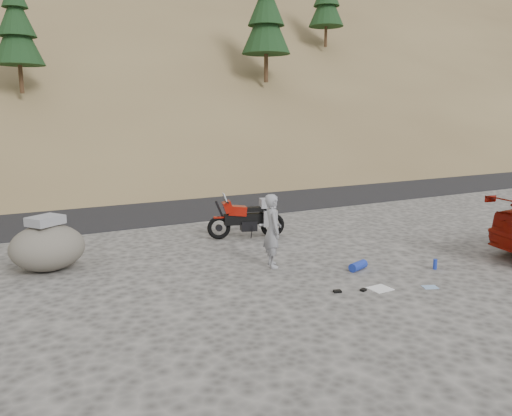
{
  "coord_description": "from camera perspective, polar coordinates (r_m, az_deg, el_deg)",
  "views": [
    {
      "loc": [
        -5.45,
        -8.93,
        3.36
      ],
      "look_at": [
        0.47,
        2.09,
        1.0
      ],
      "focal_mm": 35.0,
      "sensor_mm": 36.0,
      "label": 1
    }
  ],
  "objects": [
    {
      "name": "motorcycle",
      "position": [
        13.69,
        -0.7,
        -1.16
      ],
      "size": [
        2.12,
        0.96,
        1.29
      ],
      "rotation": [
        0.0,
        0.0,
        -0.27
      ],
      "color": "black",
      "rests_on": "ground"
    },
    {
      "name": "gear_glove_b",
      "position": [
        9.97,
        12.16,
        -9.14
      ],
      "size": [
        0.14,
        0.13,
        0.04
      ],
      "primitive_type": "cube",
      "rotation": [
        0.0,
        0.0,
        0.35
      ],
      "color": "black",
      "rests_on": "ground"
    },
    {
      "name": "ground",
      "position": [
        10.99,
        3.04,
        -7.14
      ],
      "size": [
        140.0,
        140.0,
        0.0
      ],
      "primitive_type": "plane",
      "color": "#474441",
      "rests_on": "ground"
    },
    {
      "name": "gear_white_cloth",
      "position": [
        10.15,
        13.98,
        -8.93
      ],
      "size": [
        0.43,
        0.39,
        0.01
      ],
      "primitive_type": "cube",
      "rotation": [
        0.0,
        0.0,
        0.04
      ],
      "color": "white",
      "rests_on": "ground"
    },
    {
      "name": "man",
      "position": [
        11.28,
        1.88,
        -6.65
      ],
      "size": [
        0.54,
        0.68,
        1.64
      ],
      "primitive_type": "imported",
      "rotation": [
        0.0,
        0.0,
        1.29
      ],
      "color": "gray",
      "rests_on": "ground"
    },
    {
      "name": "gear_blue_cloth",
      "position": [
        10.52,
        19.28,
        -8.53
      ],
      "size": [
        0.34,
        0.3,
        0.01
      ],
      "primitive_type": "cube",
      "rotation": [
        0.0,
        0.0,
        -0.37
      ],
      "color": "#85A5CE",
      "rests_on": "ground"
    },
    {
      "name": "road",
      "position": [
        19.04,
        -11.13,
        0.31
      ],
      "size": [
        120.0,
        7.0,
        0.05
      ],
      "primitive_type": "cube",
      "color": "black",
      "rests_on": "ground"
    },
    {
      "name": "gear_bottle",
      "position": [
        11.7,
        19.79,
        -6.07
      ],
      "size": [
        0.11,
        0.11,
        0.23
      ],
      "primitive_type": "cylinder",
      "rotation": [
        0.0,
        0.0,
        0.33
      ],
      "color": "#1B32A3",
      "rests_on": "ground"
    },
    {
      "name": "boulder",
      "position": [
        11.76,
        -22.73,
        -4.12
      ],
      "size": [
        1.94,
        1.8,
        1.2
      ],
      "rotation": [
        0.0,
        0.0,
        0.37
      ],
      "color": "#5E5951",
      "rests_on": "ground"
    },
    {
      "name": "hillside",
      "position": [
        50.69,
        -23.02,
        18.63
      ],
      "size": [
        120.0,
        73.0,
        46.72
      ],
      "color": "brown",
      "rests_on": "ground"
    },
    {
      "name": "gear_blue_mat",
      "position": [
        11.19,
        11.59,
        -6.49
      ],
      "size": [
        0.52,
        0.34,
        0.19
      ],
      "primitive_type": "cylinder",
      "rotation": [
        0.0,
        1.57,
        0.33
      ],
      "color": "#1B32A3",
      "rests_on": "ground"
    },
    {
      "name": "gear_glove_a",
      "position": [
        9.81,
        9.28,
        -9.37
      ],
      "size": [
        0.17,
        0.14,
        0.04
      ],
      "primitive_type": "cube",
      "rotation": [
        0.0,
        0.0,
        -0.28
      ],
      "color": "black",
      "rests_on": "ground"
    }
  ]
}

